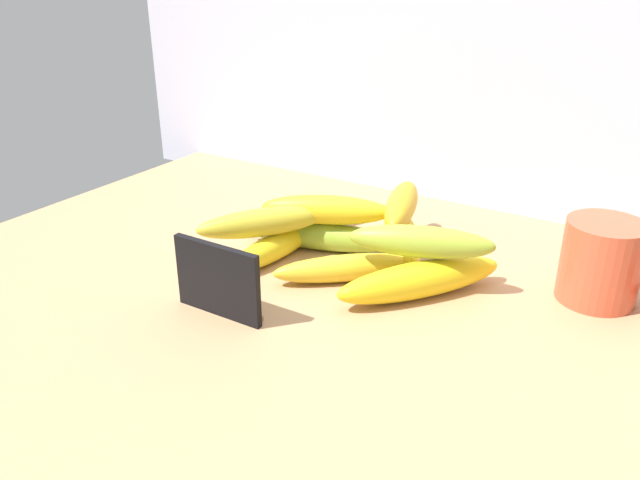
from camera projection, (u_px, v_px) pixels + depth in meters
The scene contains 13 objects.
counter_top at pixel (342, 318), 72.87cm from camera, with size 110.00×76.00×3.00cm, color tan.
chalkboard_sign at pixel (218, 283), 69.26cm from camera, with size 11.00×1.80×8.40cm.
coffee_mug at pixel (603, 262), 71.82cm from camera, with size 10.22×8.72×9.49cm.
banana_0 at pixel (347, 268), 77.38cm from camera, with size 18.03×3.32×3.32cm, color yellow.
banana_1 at pixel (402, 236), 84.77cm from camera, with size 17.19×4.36×4.36cm, color yellow.
banana_2 at pixel (321, 236), 85.48cm from camera, with size 20.72×3.89×3.89cm, color #8DB233.
banana_3 at pixel (421, 279), 73.62cm from camera, with size 20.96×4.29×4.29cm, color yellow.
banana_4 at pixel (301, 216), 92.32cm from camera, with size 16.89×3.55×3.55cm, color olive.
banana_5 at pixel (275, 247), 82.81cm from camera, with size 16.13×3.42×3.42cm, color yellow.
banana_6 at pixel (421, 242), 73.46cm from camera, with size 16.75×3.77×3.77cm, color #98B132.
banana_7 at pixel (402, 205), 83.93cm from camera, with size 15.42×3.84×3.84cm, color gold.
banana_8 at pixel (262, 222), 81.15cm from camera, with size 16.92×3.64×3.64cm, color gold.
banana_9 at pixel (326, 210), 83.51cm from camera, with size 17.13×3.87×3.87cm, color yellow.
Camera 1 is at (30.94, -54.70, 39.52)cm, focal length 36.03 mm.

